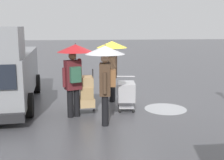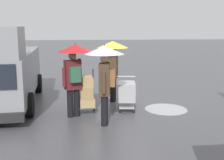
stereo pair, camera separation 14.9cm
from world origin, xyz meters
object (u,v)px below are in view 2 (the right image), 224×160
Objects in this scene: pedestrian_pink_side at (105,67)px; pedestrian_white_side at (113,57)px; hand_dolly_boxes at (87,93)px; pedestrian_black_side at (74,63)px; shopping_cart_vendor at (127,92)px; cargo_van_parked_right at (2,71)px.

pedestrian_pink_side and pedestrian_white_side have the same top height.
hand_dolly_boxes is 1.84m from pedestrian_white_side.
pedestrian_black_side is at bearing 41.26° from hand_dolly_boxes.
pedestrian_black_side is at bearing -42.67° from pedestrian_pink_side.
pedestrian_black_side is at bearing 16.93° from shopping_cart_vendor.
pedestrian_white_side is at bearing -101.41° from pedestrian_pink_side.
hand_dolly_boxes is 1.48m from pedestrian_pink_side.
shopping_cart_vendor is at bearing 167.20° from cargo_van_parked_right.
shopping_cart_vendor is at bearing -163.07° from pedestrian_black_side.
hand_dolly_boxes is 0.61× the size of pedestrian_white_side.
cargo_van_parked_right is at bearing -21.72° from hand_dolly_boxes.
pedestrian_black_side is 1.00× the size of pedestrian_white_side.
cargo_van_parked_right is 3.00m from hand_dolly_boxes.
pedestrian_black_side reaches higher than hand_dolly_boxes.
cargo_van_parked_right reaches higher than pedestrian_white_side.
shopping_cart_vendor is 1.51m from pedestrian_white_side.
pedestrian_black_side reaches higher than shopping_cart_vendor.
pedestrian_pink_side is 2.35m from pedestrian_white_side.
hand_dolly_boxes is at bearing 158.28° from cargo_van_parked_right.
hand_dolly_boxes is 1.04m from pedestrian_black_side.
shopping_cart_vendor is 0.47× the size of pedestrian_pink_side.
pedestrian_black_side is at bearing 149.90° from cargo_van_parked_right.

